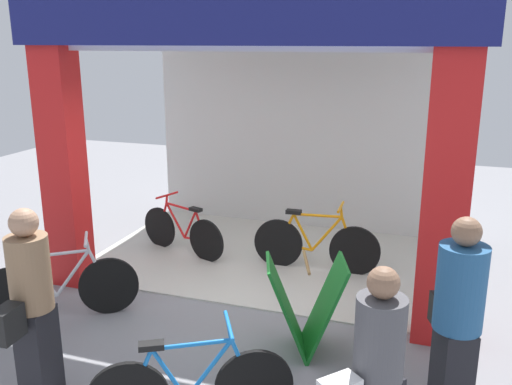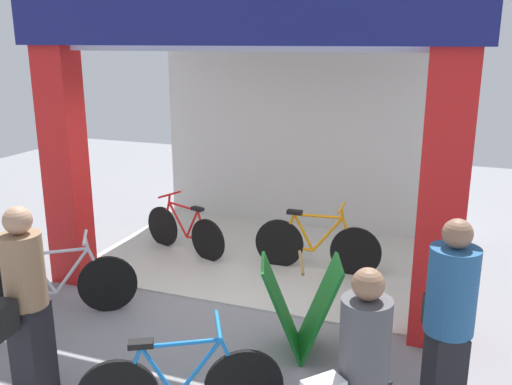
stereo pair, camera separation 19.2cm
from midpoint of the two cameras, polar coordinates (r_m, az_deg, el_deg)
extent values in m
plane|color=gray|center=(6.50, -3.09, -11.56)|extent=(17.56, 17.56, 0.00)
cube|color=beige|center=(7.81, 1.12, -6.67)|extent=(4.78, 3.07, 0.02)
cube|color=silver|center=(8.84, 4.21, 5.57)|extent=(4.78, 0.12, 2.88)
cube|color=red|center=(7.07, -19.84, 2.22)|extent=(0.44, 0.36, 2.88)
cube|color=red|center=(5.57, 17.91, -0.99)|extent=(0.44, 0.36, 2.88)
cube|color=navy|center=(5.66, -4.18, 18.36)|extent=(4.98, 0.20, 0.71)
cube|color=silver|center=(7.24, 1.24, 14.69)|extent=(4.78, 3.07, 0.06)
cylinder|color=black|center=(7.64, -5.83, -4.94)|extent=(0.58, 0.23, 0.59)
cylinder|color=black|center=(8.27, -10.49, -3.54)|extent=(0.58, 0.23, 0.59)
cylinder|color=red|center=(7.79, -6.99, -4.75)|extent=(0.39, 0.16, 0.08)
cylinder|color=red|center=(7.78, -7.47, -3.28)|extent=(0.26, 0.11, 0.45)
cylinder|color=red|center=(7.98, -8.93, -2.82)|extent=(0.36, 0.15, 0.47)
cylinder|color=red|center=(7.83, -8.41, -1.49)|extent=(0.55, 0.21, 0.05)
cylinder|color=red|center=(7.64, -6.42, -3.42)|extent=(0.20, 0.09, 0.40)
cylinder|color=red|center=(8.14, -10.12, -2.34)|extent=(0.18, 0.09, 0.41)
cylinder|color=red|center=(8.01, -9.81, -0.68)|extent=(0.06, 0.05, 0.12)
cylinder|color=red|center=(7.98, -9.78, -0.28)|extent=(0.16, 0.40, 0.03)
cube|color=black|center=(7.63, -6.92, -1.73)|extent=(0.20, 0.14, 0.05)
cylinder|color=black|center=(7.44, 1.55, -5.21)|extent=(0.66, 0.07, 0.65)
cylinder|color=black|center=(7.26, 9.33, -5.94)|extent=(0.66, 0.07, 0.65)
cylinder|color=orange|center=(7.39, 3.34, -5.57)|extent=(0.44, 0.05, 0.08)
cylinder|color=orange|center=(7.30, 4.07, -4.07)|extent=(0.29, 0.05, 0.49)
cylinder|color=orange|center=(7.24, 6.50, -4.23)|extent=(0.40, 0.05, 0.51)
cylinder|color=orange|center=(7.18, 5.56, -2.36)|extent=(0.63, 0.06, 0.05)
cylinder|color=orange|center=(7.34, 2.41, -3.74)|extent=(0.22, 0.04, 0.44)
cylinder|color=orange|center=(7.19, 8.60, -4.23)|extent=(0.20, 0.04, 0.45)
cylinder|color=orange|center=(7.12, 7.97, -2.00)|extent=(0.06, 0.04, 0.14)
cylinder|color=orange|center=(7.10, 7.91, -1.49)|extent=(0.05, 0.46, 0.03)
cube|color=black|center=(7.24, 3.13, -1.99)|extent=(0.20, 0.11, 0.05)
cylinder|color=blue|center=(4.49, -10.14, -17.86)|extent=(0.26, 0.16, 0.47)
cylinder|color=blue|center=(4.49, -6.14, -17.59)|extent=(0.35, 0.21, 0.49)
cylinder|color=blue|center=(4.37, -7.87, -15.18)|extent=(0.54, 0.32, 0.05)
cylinder|color=blue|center=(4.49, -12.95, -17.70)|extent=(0.20, 0.13, 0.42)
cylinder|color=blue|center=(4.50, -2.74, -17.11)|extent=(0.18, 0.12, 0.43)
cylinder|color=blue|center=(4.35, -3.96, -14.15)|extent=(0.06, 0.06, 0.13)
cylinder|color=blue|center=(4.32, -4.11, -13.43)|extent=(0.24, 0.40, 0.03)
cube|color=black|center=(4.37, -11.95, -15.11)|extent=(0.21, 0.17, 0.05)
cylinder|color=black|center=(6.55, -24.55, -9.65)|extent=(0.56, 0.40, 0.65)
cylinder|color=black|center=(6.44, -15.67, -9.19)|extent=(0.56, 0.40, 0.65)
cylinder|color=silver|center=(6.52, -22.47, -9.76)|extent=(0.38, 0.27, 0.08)
cylinder|color=silver|center=(6.43, -21.86, -8.02)|extent=(0.25, 0.19, 0.49)
cylinder|color=silver|center=(6.39, -19.09, -7.80)|extent=(0.35, 0.25, 0.51)
cylinder|color=silver|center=(6.32, -20.41, -5.90)|extent=(0.54, 0.37, 0.05)
cylinder|color=silver|center=(6.45, -23.79, -7.91)|extent=(0.20, 0.15, 0.43)
cylinder|color=silver|center=(6.36, -16.71, -7.46)|extent=(0.18, 0.14, 0.45)
cylinder|color=silver|center=(6.27, -17.74, -5.12)|extent=(0.07, 0.06, 0.13)
cylinder|color=silver|center=(6.24, -17.88, -4.57)|extent=(0.28, 0.39, 0.03)
cube|color=black|center=(6.35, -23.22, -5.88)|extent=(0.22, 0.19, 0.05)
cube|color=#197226|center=(5.44, 2.11, -11.66)|extent=(0.55, 0.65, 0.94)
cube|color=#197226|center=(5.47, 5.97, -11.60)|extent=(0.55, 0.65, 0.94)
cylinder|color=olive|center=(5.26, 4.14, -7.11)|extent=(0.21, 0.53, 0.03)
cube|color=black|center=(4.79, 18.25, -17.37)|extent=(0.34, 0.39, 0.82)
cylinder|color=#26598C|center=(4.44, 19.05, -9.22)|extent=(0.47, 0.47, 0.67)
sphere|color=#8C664C|center=(4.28, 19.57, -3.80)|extent=(0.22, 0.22, 0.22)
cube|color=black|center=(4.86, 17.36, -11.48)|extent=(0.21, 0.27, 0.26)
cube|color=black|center=(5.18, -22.37, -15.06)|extent=(0.26, 0.32, 0.83)
cylinder|color=#8C6B4C|center=(4.87, -23.24, -7.60)|extent=(0.36, 0.36, 0.62)
sphere|color=tan|center=(4.72, -23.78, -2.83)|extent=(0.23, 0.23, 0.23)
cube|color=black|center=(4.76, -25.18, -12.07)|extent=(0.17, 0.26, 0.26)
cylinder|color=#4C4C51|center=(3.73, 11.08, -14.42)|extent=(0.46, 0.46, 0.56)
sphere|color=#8C664C|center=(3.56, 11.40, -9.04)|extent=(0.21, 0.21, 0.21)
camera|label=1|loc=(0.10, -90.81, -0.22)|focal=39.06mm
camera|label=2|loc=(0.10, 89.19, 0.22)|focal=39.06mm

